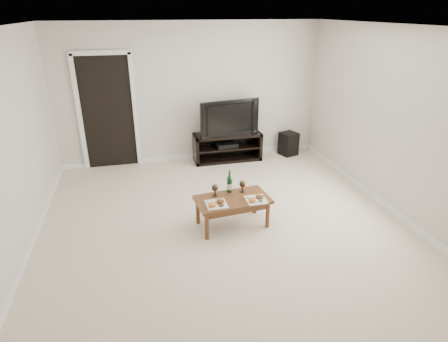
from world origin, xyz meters
TOP-DOWN VIEW (x-y plane):
  - floor at (0.00, 0.00)m, footprint 5.50×5.50m
  - back_wall at (0.00, 2.77)m, footprint 5.00×0.04m
  - ceiling at (0.00, 0.00)m, footprint 5.00×5.50m
  - doorway at (-1.55, 2.73)m, footprint 0.90×0.02m
  - media_console at (0.64, 2.50)m, footprint 1.32×0.45m
  - television at (0.64, 2.50)m, footprint 1.19×0.35m
  - av_receiver at (0.62, 2.48)m, footprint 0.43×0.34m
  - subwoofer at (1.94, 2.50)m, footprint 0.40×0.40m
  - coffee_table at (0.12, 0.09)m, footprint 1.05×0.65m
  - plate_left at (-0.14, -0.04)m, footprint 0.27×0.27m
  - plate_right at (0.40, -0.04)m, footprint 0.27×0.27m
  - wine_bottle at (0.12, 0.29)m, footprint 0.07×0.07m
  - goblet_left at (-0.10, 0.22)m, footprint 0.09×0.09m
  - goblet_right at (0.30, 0.25)m, footprint 0.09×0.09m

SIDE VIEW (x-z plane):
  - floor at x=0.00m, z-range 0.00..0.00m
  - coffee_table at x=0.12m, z-range 0.00..0.42m
  - subwoofer at x=1.94m, z-range 0.00..0.47m
  - media_console at x=0.64m, z-range 0.00..0.55m
  - av_receiver at x=0.62m, z-range 0.29..0.36m
  - plate_left at x=-0.14m, z-range 0.42..0.49m
  - plate_right at x=0.40m, z-range 0.42..0.49m
  - goblet_left at x=-0.10m, z-range 0.42..0.59m
  - goblet_right at x=0.30m, z-range 0.42..0.59m
  - wine_bottle at x=0.12m, z-range 0.42..0.77m
  - television at x=0.64m, z-range 0.55..1.23m
  - doorway at x=-1.55m, z-range 0.00..2.05m
  - back_wall at x=0.00m, z-range 0.00..2.60m
  - ceiling at x=0.00m, z-range 2.60..2.64m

